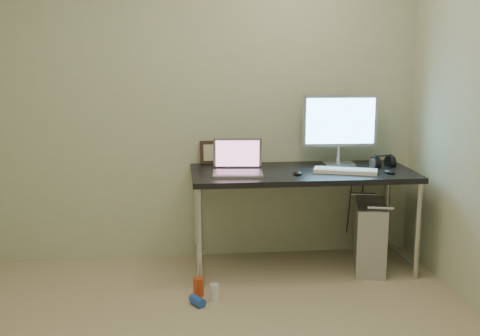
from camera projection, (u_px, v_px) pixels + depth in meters
wall_back at (191, 100)px, 4.60m from camera, size 3.50×0.02×2.50m
desk at (302, 181)px, 4.44m from camera, size 1.63×0.71×0.75m
tower_computer at (370, 236)px, 4.50m from camera, size 0.33×0.52×0.54m
cable_a at (349, 204)px, 4.84m from camera, size 0.01×0.16×0.69m
cable_b at (361, 207)px, 4.84m from camera, size 0.02×0.11×0.71m
can_red at (198, 287)px, 4.03m from camera, size 0.09×0.09×0.13m
can_white at (215, 293)px, 3.95m from camera, size 0.08×0.08×0.12m
can_blue at (198, 301)px, 3.89m from camera, size 0.11×0.13×0.06m
laptop at (238, 166)px, 4.32m from camera, size 0.38×0.32×0.24m
monitor at (340, 124)px, 4.59m from camera, size 0.58×0.18×0.54m
keyboard at (345, 171)px, 4.35m from camera, size 0.47×0.29×0.03m
mouse_right at (390, 171)px, 4.33m from camera, size 0.09×0.12×0.04m
mouse_left at (298, 172)px, 4.29m from camera, size 0.08×0.11×0.03m
headphones at (383, 163)px, 4.56m from camera, size 0.19×0.11×0.12m
picture_frame at (215, 152)px, 4.67m from camera, size 0.23×0.06×0.18m
webcam at (238, 152)px, 4.65m from camera, size 0.05×0.04×0.13m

